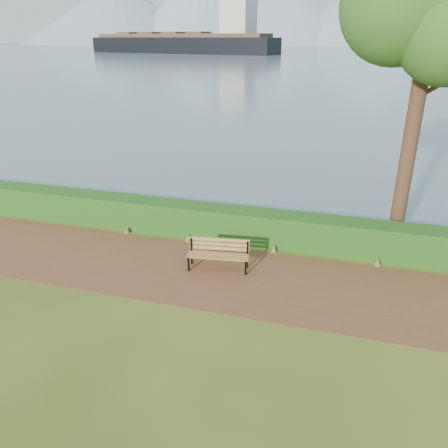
% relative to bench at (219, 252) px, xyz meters
% --- Properties ---
extents(ground, '(140.00, 140.00, 0.00)m').
position_rel_bench_xyz_m(ground, '(-0.31, -0.69, -0.48)').
color(ground, '#435217').
rests_on(ground, ground).
extents(path, '(40.00, 3.40, 0.01)m').
position_rel_bench_xyz_m(path, '(-0.31, -0.39, -0.47)').
color(path, brown).
rests_on(path, ground).
extents(hedge, '(32.00, 0.85, 1.00)m').
position_rel_bench_xyz_m(hedge, '(-0.31, 1.91, 0.02)').
color(hedge, '#194614').
rests_on(hedge, ground).
extents(water, '(700.00, 510.00, 0.00)m').
position_rel_bench_xyz_m(water, '(-0.31, 259.31, -0.47)').
color(water, '#485F74').
rests_on(water, ground).
extents(mountains, '(585.00, 190.00, 70.00)m').
position_rel_bench_xyz_m(mountains, '(-9.48, 405.36, 27.22)').
color(mountains, '#7E98A8').
rests_on(mountains, ground).
extents(bench, '(1.71, 0.72, 0.83)m').
position_rel_bench_xyz_m(bench, '(0.00, 0.00, 0.00)').
color(bench, black).
rests_on(bench, ground).
extents(cargo_ship, '(80.56, 30.39, 24.23)m').
position_rel_bench_xyz_m(cargo_ship, '(-62.26, 160.43, 3.13)').
color(cargo_ship, black).
rests_on(cargo_ship, ground).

